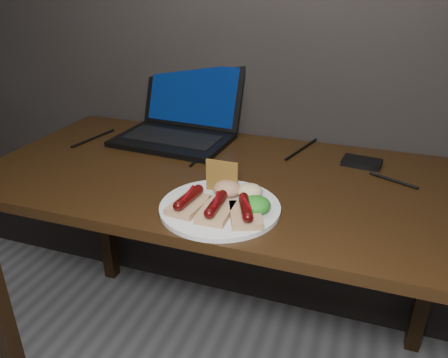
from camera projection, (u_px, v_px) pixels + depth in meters
desk at (222, 200)px, 1.30m from camera, size 1.40×0.70×0.75m
laptop at (180, 122)px, 1.52m from camera, size 0.40×0.36×0.25m
hard_drive at (362, 162)px, 1.32m from camera, size 0.12×0.09×0.02m
desk_cables at (232, 152)px, 1.40m from camera, size 1.07×0.35×0.01m
plate at (220, 208)px, 1.07m from camera, size 0.31×0.31×0.01m
bread_sausage_left at (189, 202)px, 1.05m from camera, size 0.08×0.12×0.04m
bread_sausage_center at (216, 208)px, 1.02m from camera, size 0.07×0.12×0.04m
bread_sausage_right at (246, 211)px, 1.01m from camera, size 0.11×0.13×0.04m
crispbread at (222, 176)px, 1.12m from camera, size 0.09×0.01×0.08m
salad_greens at (256, 205)px, 1.03m from camera, size 0.07×0.07×0.04m
salsa_mound at (227, 189)px, 1.10m from camera, size 0.07×0.07×0.04m
coleslaw_mound at (250, 191)px, 1.10m from camera, size 0.06×0.06×0.04m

